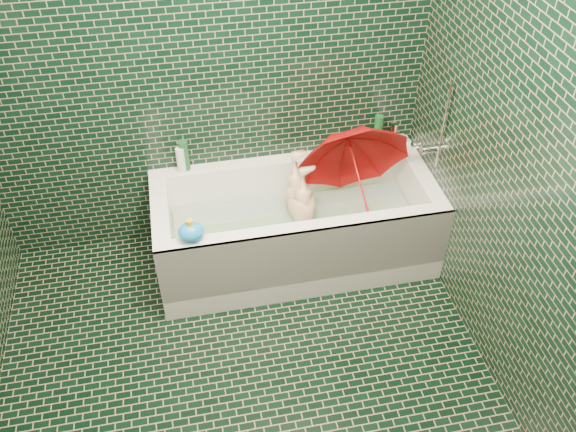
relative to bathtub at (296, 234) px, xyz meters
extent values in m
plane|color=black|center=(-0.45, -1.01, -0.21)|extent=(2.80, 2.80, 0.00)
plane|color=black|center=(-0.45, 0.39, 1.04)|extent=(2.80, 0.00, 2.80)
plane|color=black|center=(0.85, -1.01, 1.04)|extent=(0.00, 2.80, 2.80)
cube|color=white|center=(0.00, 0.02, -0.14)|extent=(1.70, 0.75, 0.15)
cube|color=white|center=(0.00, 0.34, 0.14)|extent=(1.70, 0.10, 0.40)
cube|color=white|center=(0.00, -0.31, 0.14)|extent=(1.70, 0.10, 0.40)
cube|color=white|center=(0.80, 0.02, 0.14)|extent=(0.10, 0.55, 0.40)
cube|color=white|center=(-0.80, 0.02, 0.14)|extent=(0.10, 0.55, 0.40)
cube|color=white|center=(0.00, -0.35, 0.06)|extent=(1.70, 0.02, 0.55)
cube|color=green|center=(0.00, 0.02, -0.06)|extent=(1.35, 0.47, 0.01)
cube|color=silver|center=(0.00, 0.02, 0.09)|extent=(1.48, 0.53, 0.00)
cylinder|color=silver|center=(0.83, 0.02, 0.52)|extent=(0.14, 0.05, 0.05)
cylinder|color=silver|center=(0.75, 0.08, 0.52)|extent=(0.05, 0.04, 0.04)
cylinder|color=silver|center=(0.82, -0.08, 0.74)|extent=(0.01, 0.01, 0.55)
imported|color=tan|center=(0.05, 0.03, 0.10)|extent=(0.89, 0.34, 0.24)
imported|color=red|center=(0.37, -0.01, 0.40)|extent=(0.81, 0.91, 0.96)
imported|color=white|center=(0.80, 0.35, 0.34)|extent=(0.13, 0.13, 0.26)
imported|color=#5B217C|center=(0.70, 0.36, 0.34)|extent=(0.10, 0.10, 0.17)
imported|color=#154923|center=(0.66, 0.33, 0.34)|extent=(0.16, 0.16, 0.18)
cylinder|color=#154923|center=(0.60, 0.33, 0.46)|extent=(0.07, 0.07, 0.24)
cylinder|color=silver|center=(0.71, 0.34, 0.42)|extent=(0.06, 0.06, 0.17)
cylinder|color=#154923|center=(-0.62, 0.36, 0.44)|extent=(0.08, 0.08, 0.20)
cylinder|color=white|center=(-0.64, 0.34, 0.42)|extent=(0.07, 0.07, 0.17)
ellipsoid|color=#FFAC1A|center=(0.56, 0.35, 0.38)|extent=(0.11, 0.10, 0.07)
sphere|color=#FFAC1A|center=(0.60, 0.35, 0.42)|extent=(0.05, 0.05, 0.05)
cone|color=orange|center=(0.62, 0.36, 0.42)|extent=(0.02, 0.03, 0.02)
ellipsoid|color=#1882DF|center=(-0.64, -0.29, 0.40)|extent=(0.16, 0.13, 0.11)
cylinder|color=#FFAC1A|center=(-0.64, -0.29, 0.46)|extent=(0.04, 0.04, 0.04)
camera|label=1|loc=(-0.61, -2.72, 2.61)|focal=38.00mm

